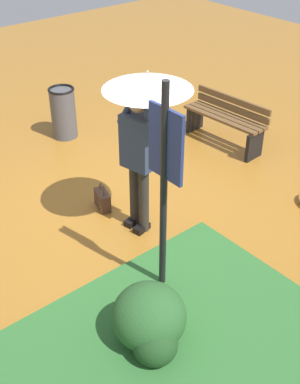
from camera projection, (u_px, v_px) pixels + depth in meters
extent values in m
plane|color=#9E6623|center=(133.00, 212.00, 6.55)|extent=(18.00, 18.00, 0.00)
cylinder|color=#2D2823|center=(135.00, 194.00, 6.12)|extent=(0.12, 0.12, 0.86)
cylinder|color=#2D2823|center=(144.00, 201.00, 6.01)|extent=(0.12, 0.12, 0.86)
cube|color=black|center=(133.00, 221.00, 6.32)|extent=(0.15, 0.24, 0.08)
cube|color=black|center=(142.00, 228.00, 6.20)|extent=(0.15, 0.24, 0.08)
cube|color=#2D3851|center=(138.00, 142.00, 5.65)|extent=(0.42, 0.31, 0.64)
sphere|color=tan|center=(138.00, 104.00, 5.40)|extent=(0.20, 0.20, 0.20)
ellipsoid|color=black|center=(138.00, 101.00, 5.38)|extent=(0.20, 0.20, 0.15)
cylinder|color=#2D3851|center=(124.00, 119.00, 5.66)|extent=(0.18, 0.13, 0.18)
cylinder|color=#2D3851|center=(126.00, 113.00, 5.58)|extent=(0.24, 0.11, 0.33)
cube|color=black|center=(131.00, 103.00, 5.46)|extent=(0.07, 0.03, 0.14)
cylinder|color=#2D3851|center=(148.00, 127.00, 5.42)|extent=(0.11, 0.10, 0.09)
cylinder|color=#2D3851|center=(148.00, 119.00, 5.38)|extent=(0.10, 0.09, 0.23)
cylinder|color=#A5A5AD|center=(148.00, 91.00, 5.22)|extent=(0.02, 0.02, 0.41)
cone|color=silver|center=(148.00, 82.00, 5.16)|extent=(0.96, 0.96, 0.16)
sphere|color=#A5A5AD|center=(148.00, 71.00, 5.10)|extent=(0.02, 0.02, 0.02)
cylinder|color=black|center=(164.00, 196.00, 4.80)|extent=(0.07, 0.07, 2.30)
cube|color=navy|center=(166.00, 144.00, 4.51)|extent=(0.44, 0.04, 0.70)
cube|color=red|center=(167.00, 143.00, 4.52)|extent=(0.38, 0.01, 0.64)
cube|color=#4C3323|center=(103.00, 200.00, 6.57)|extent=(0.33, 0.22, 0.24)
torus|color=#4C3323|center=(102.00, 190.00, 6.48)|extent=(0.17, 0.07, 0.18)
cube|color=black|center=(195.00, 118.00, 8.41)|extent=(0.08, 0.36, 0.44)
cube|color=black|center=(254.00, 146.00, 7.59)|extent=(0.08, 0.36, 0.44)
cube|color=brown|center=(219.00, 119.00, 7.81)|extent=(1.40, 0.19, 0.04)
cube|color=brown|center=(224.00, 117.00, 7.87)|extent=(1.40, 0.19, 0.04)
cube|color=brown|center=(230.00, 115.00, 7.94)|extent=(1.40, 0.19, 0.04)
cube|color=brown|center=(232.00, 108.00, 7.91)|extent=(1.40, 0.13, 0.10)
cube|color=brown|center=(233.00, 100.00, 7.83)|extent=(1.40, 0.13, 0.10)
cylinder|color=#4C4C51|center=(63.00, 114.00, 8.11)|extent=(0.40, 0.40, 0.80)
torus|color=black|center=(61.00, 89.00, 7.89)|extent=(0.42, 0.42, 0.04)
ellipsoid|color=#285628|center=(149.00, 316.00, 4.65)|extent=(0.69, 0.69, 0.62)
ellipsoid|color=#1E421E|center=(155.00, 344.00, 4.52)|extent=(0.42, 0.42, 0.42)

